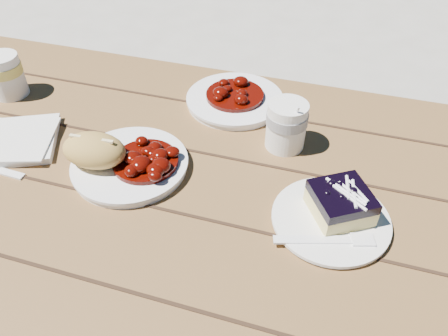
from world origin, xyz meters
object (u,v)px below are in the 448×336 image
(second_cup, at_px, (6,76))
(bread_roll, at_px, (94,150))
(picnic_table, at_px, (181,234))
(dessert_plate, at_px, (330,220))
(blueberry_cake, at_px, (341,202))
(second_plate, at_px, (235,100))
(coffee_cup, at_px, (286,126))
(main_plate, at_px, (130,165))

(second_cup, bearing_deg, bread_roll, -28.63)
(picnic_table, distance_m, dessert_plate, 0.33)
(bread_roll, bearing_deg, blueberry_cake, 1.39)
(picnic_table, xyz_separation_m, second_plate, (0.04, 0.27, 0.17))
(coffee_cup, bearing_deg, main_plate, -149.63)
(bread_roll, height_order, blueberry_cake, bread_roll)
(second_plate, distance_m, second_cup, 0.51)
(dessert_plate, relative_size, second_plate, 0.89)
(picnic_table, height_order, coffee_cup, coffee_cup)
(main_plate, bearing_deg, blueberry_cake, -1.42)
(bread_roll, distance_m, blueberry_cake, 0.44)
(picnic_table, relative_size, bread_roll, 17.03)
(bread_roll, relative_size, blueberry_cake, 0.97)
(bread_roll, xyz_separation_m, coffee_cup, (0.31, 0.17, 0.00))
(blueberry_cake, relative_size, second_plate, 0.58)
(main_plate, relative_size, second_plate, 1.00)
(main_plate, xyz_separation_m, second_plate, (0.13, 0.27, 0.00))
(main_plate, relative_size, bread_roll, 1.78)
(bread_roll, bearing_deg, second_plate, 57.83)
(main_plate, distance_m, blueberry_cake, 0.38)
(picnic_table, xyz_separation_m, dessert_plate, (0.28, -0.03, 0.17))
(main_plate, distance_m, second_plate, 0.29)
(coffee_cup, bearing_deg, dessert_plate, -57.88)
(second_plate, bearing_deg, second_cup, -167.39)
(dessert_plate, distance_m, second_plate, 0.38)
(second_plate, height_order, second_cup, second_cup)
(bread_roll, height_order, dessert_plate, bread_roll)
(bread_roll, height_order, second_cup, second_cup)
(picnic_table, relative_size, dessert_plate, 10.75)
(bread_roll, bearing_deg, dessert_plate, -0.60)
(dessert_plate, height_order, coffee_cup, coffee_cup)
(main_plate, xyz_separation_m, coffee_cup, (0.26, 0.15, 0.04))
(blueberry_cake, bearing_deg, picnic_table, 145.59)
(main_plate, height_order, dessert_plate, main_plate)
(picnic_table, bearing_deg, dessert_plate, -5.20)
(picnic_table, distance_m, second_cup, 0.53)
(coffee_cup, xyz_separation_m, second_plate, (-0.13, 0.11, -0.04))
(picnic_table, relative_size, second_cup, 21.00)
(bread_roll, distance_m, second_cup, 0.36)
(picnic_table, bearing_deg, bread_roll, -171.45)
(coffee_cup, xyz_separation_m, second_cup, (-0.63, 0.00, 0.00))
(main_plate, xyz_separation_m, dessert_plate, (0.37, -0.02, -0.00))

